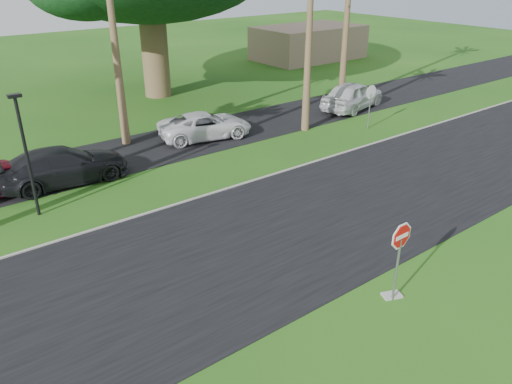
{
  "coord_description": "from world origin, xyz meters",
  "views": [
    {
      "loc": [
        -9.6,
        -9.83,
        8.86
      ],
      "look_at": [
        -0.54,
        2.06,
        1.8
      ],
      "focal_mm": 35.0,
      "sensor_mm": 36.0,
      "label": 1
    }
  ],
  "objects_px": {
    "car_dark": "(63,166)",
    "car_minivan": "(205,126)",
    "stop_sign_near": "(400,246)",
    "stop_sign_far": "(371,98)",
    "car_red": "(2,177)",
    "car_pickup": "(353,96)"
  },
  "relations": [
    {
      "from": "stop_sign_far",
      "to": "car_minivan",
      "type": "distance_m",
      "value": 9.3
    },
    {
      "from": "car_dark",
      "to": "car_red",
      "type": "bearing_deg",
      "value": 82.85
    },
    {
      "from": "car_dark",
      "to": "stop_sign_far",
      "type": "bearing_deg",
      "value": -96.11
    },
    {
      "from": "car_minivan",
      "to": "car_dark",
      "type": "bearing_deg",
      "value": 111.84
    },
    {
      "from": "stop_sign_far",
      "to": "stop_sign_near",
      "type": "bearing_deg",
      "value": 43.73
    },
    {
      "from": "stop_sign_near",
      "to": "stop_sign_far",
      "type": "xyz_separation_m",
      "value": [
        11.5,
        11.0,
        0.0
      ]
    },
    {
      "from": "stop_sign_near",
      "to": "car_minivan",
      "type": "relative_size",
      "value": 0.53
    },
    {
      "from": "car_minivan",
      "to": "car_red",
      "type": "bearing_deg",
      "value": 107.21
    },
    {
      "from": "car_red",
      "to": "car_dark",
      "type": "xyz_separation_m",
      "value": [
        2.34,
        -0.45,
        0.06
      ]
    },
    {
      "from": "stop_sign_near",
      "to": "stop_sign_far",
      "type": "relative_size",
      "value": 1.0
    },
    {
      "from": "car_dark",
      "to": "car_pickup",
      "type": "bearing_deg",
      "value": -84.75
    },
    {
      "from": "car_dark",
      "to": "car_minivan",
      "type": "xyz_separation_m",
      "value": [
        7.98,
        1.35,
        -0.09
      ]
    },
    {
      "from": "car_red",
      "to": "car_minivan",
      "type": "height_order",
      "value": "car_red"
    },
    {
      "from": "car_pickup",
      "to": "stop_sign_near",
      "type": "bearing_deg",
      "value": 122.52
    },
    {
      "from": "stop_sign_near",
      "to": "car_minivan",
      "type": "distance_m",
      "value": 15.57
    },
    {
      "from": "car_red",
      "to": "stop_sign_far",
      "type": "bearing_deg",
      "value": -100.96
    },
    {
      "from": "car_pickup",
      "to": "car_minivan",
      "type": "bearing_deg",
      "value": 71.58
    },
    {
      "from": "stop_sign_near",
      "to": "car_pickup",
      "type": "relative_size",
      "value": 0.51
    },
    {
      "from": "stop_sign_near",
      "to": "car_minivan",
      "type": "height_order",
      "value": "stop_sign_near"
    },
    {
      "from": "stop_sign_near",
      "to": "car_minivan",
      "type": "xyz_separation_m",
      "value": [
        3.27,
        15.18,
        -1.08
      ]
    },
    {
      "from": "stop_sign_far",
      "to": "car_pickup",
      "type": "relative_size",
      "value": 0.51
    },
    {
      "from": "car_dark",
      "to": "car_pickup",
      "type": "distance_m",
      "value": 18.46
    }
  ]
}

